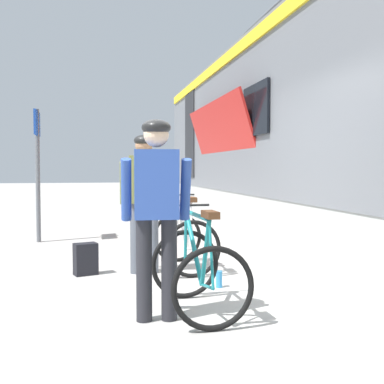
{
  "coord_description": "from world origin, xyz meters",
  "views": [
    {
      "loc": [
        -0.73,
        -5.03,
        1.34
      ],
      "look_at": [
        0.46,
        0.59,
        1.05
      ],
      "focal_mm": 44.11,
      "sensor_mm": 36.0,
      "label": 1
    }
  ],
  "objects_px": {
    "bicycle_far_teal": "(198,270)",
    "platform_sign_post": "(37,153)",
    "bicycle_near_white": "(184,239)",
    "water_bottle_by_the_backpack": "(83,266)",
    "cyclist_near_in_olive": "(144,191)",
    "train_car": "(360,127)",
    "backpack_on_platform": "(86,259)",
    "water_bottle_near_the_bikes": "(219,279)",
    "cyclist_far_in_blue": "(156,201)"
  },
  "relations": [
    {
      "from": "bicycle_far_teal",
      "to": "platform_sign_post",
      "type": "height_order",
      "value": "platform_sign_post"
    },
    {
      "from": "bicycle_far_teal",
      "to": "bicycle_near_white",
      "type": "bearing_deg",
      "value": 82.63
    },
    {
      "from": "platform_sign_post",
      "to": "bicycle_near_white",
      "type": "bearing_deg",
      "value": -52.7
    },
    {
      "from": "water_bottle_by_the_backpack",
      "to": "platform_sign_post",
      "type": "relative_size",
      "value": 0.08
    },
    {
      "from": "cyclist_near_in_olive",
      "to": "bicycle_far_teal",
      "type": "relative_size",
      "value": 1.61
    },
    {
      "from": "train_car",
      "to": "backpack_on_platform",
      "type": "xyz_separation_m",
      "value": [
        -4.12,
        -0.55,
        -1.77
      ]
    },
    {
      "from": "cyclist_near_in_olive",
      "to": "platform_sign_post",
      "type": "bearing_deg",
      "value": 118.71
    },
    {
      "from": "train_car",
      "to": "bicycle_near_white",
      "type": "distance_m",
      "value": 3.28
    },
    {
      "from": "train_car",
      "to": "cyclist_near_in_olive",
      "type": "relative_size",
      "value": 9.12
    },
    {
      "from": "cyclist_near_in_olive",
      "to": "water_bottle_near_the_bikes",
      "type": "relative_size",
      "value": 9.45
    },
    {
      "from": "train_car",
      "to": "platform_sign_post",
      "type": "height_order",
      "value": "train_car"
    },
    {
      "from": "bicycle_near_white",
      "to": "backpack_on_platform",
      "type": "distance_m",
      "value": 1.3
    },
    {
      "from": "cyclist_near_in_olive",
      "to": "backpack_on_platform",
      "type": "distance_m",
      "value": 1.13
    },
    {
      "from": "bicycle_near_white",
      "to": "bicycle_far_teal",
      "type": "relative_size",
      "value": 0.99
    },
    {
      "from": "water_bottle_by_the_backpack",
      "to": "water_bottle_near_the_bikes",
      "type": "bearing_deg",
      "value": -33.95
    },
    {
      "from": "water_bottle_near_the_bikes",
      "to": "backpack_on_platform",
      "type": "bearing_deg",
      "value": 147.05
    },
    {
      "from": "cyclist_far_in_blue",
      "to": "backpack_on_platform",
      "type": "distance_m",
      "value": 2.22
    },
    {
      "from": "bicycle_near_white",
      "to": "bicycle_far_teal",
      "type": "distance_m",
      "value": 1.91
    },
    {
      "from": "water_bottle_near_the_bikes",
      "to": "platform_sign_post",
      "type": "xyz_separation_m",
      "value": [
        -2.35,
        3.84,
        1.53
      ]
    },
    {
      "from": "water_bottle_near_the_bikes",
      "to": "water_bottle_by_the_backpack",
      "type": "height_order",
      "value": "water_bottle_by_the_backpack"
    },
    {
      "from": "backpack_on_platform",
      "to": "platform_sign_post",
      "type": "relative_size",
      "value": 0.17
    },
    {
      "from": "cyclist_far_in_blue",
      "to": "bicycle_near_white",
      "type": "bearing_deg",
      "value": 72.31
    },
    {
      "from": "backpack_on_platform",
      "to": "water_bottle_near_the_bikes",
      "type": "height_order",
      "value": "backpack_on_platform"
    },
    {
      "from": "bicycle_far_teal",
      "to": "water_bottle_by_the_backpack",
      "type": "height_order",
      "value": "bicycle_far_teal"
    },
    {
      "from": "train_car",
      "to": "water_bottle_by_the_backpack",
      "type": "bearing_deg",
      "value": -173.26
    },
    {
      "from": "bicycle_near_white",
      "to": "water_bottle_by_the_backpack",
      "type": "height_order",
      "value": "bicycle_near_white"
    },
    {
      "from": "bicycle_near_white",
      "to": "water_bottle_by_the_backpack",
      "type": "xyz_separation_m",
      "value": [
        -1.31,
        -0.01,
        -0.31
      ]
    },
    {
      "from": "cyclist_far_in_blue",
      "to": "platform_sign_post",
      "type": "xyz_separation_m",
      "value": [
        -1.51,
        4.84,
        0.57
      ]
    },
    {
      "from": "cyclist_near_in_olive",
      "to": "bicycle_near_white",
      "type": "distance_m",
      "value": 0.86
    },
    {
      "from": "platform_sign_post",
      "to": "water_bottle_near_the_bikes",
      "type": "bearing_deg",
      "value": -58.59
    },
    {
      "from": "backpack_on_platform",
      "to": "bicycle_near_white",
      "type": "bearing_deg",
      "value": -14.8
    },
    {
      "from": "cyclist_near_in_olive",
      "to": "platform_sign_post",
      "type": "distance_m",
      "value": 3.39
    },
    {
      "from": "bicycle_far_teal",
      "to": "cyclist_far_in_blue",
      "type": "bearing_deg",
      "value": -162.99
    },
    {
      "from": "bicycle_far_teal",
      "to": "water_bottle_near_the_bikes",
      "type": "height_order",
      "value": "bicycle_far_teal"
    },
    {
      "from": "water_bottle_near_the_bikes",
      "to": "platform_sign_post",
      "type": "distance_m",
      "value": 4.75
    },
    {
      "from": "bicycle_near_white",
      "to": "bicycle_far_teal",
      "type": "bearing_deg",
      "value": -97.37
    },
    {
      "from": "train_car",
      "to": "backpack_on_platform",
      "type": "height_order",
      "value": "train_car"
    },
    {
      "from": "bicycle_near_white",
      "to": "water_bottle_by_the_backpack",
      "type": "relative_size",
      "value": 5.61
    },
    {
      "from": "bicycle_far_teal",
      "to": "platform_sign_post",
      "type": "bearing_deg",
      "value": 112.0
    },
    {
      "from": "water_bottle_near_the_bikes",
      "to": "water_bottle_by_the_backpack",
      "type": "relative_size",
      "value": 0.97
    },
    {
      "from": "cyclist_far_in_blue",
      "to": "bicycle_far_teal",
      "type": "bearing_deg",
      "value": 17.01
    },
    {
      "from": "bicycle_far_teal",
      "to": "water_bottle_by_the_backpack",
      "type": "relative_size",
      "value": 5.68
    },
    {
      "from": "bicycle_far_teal",
      "to": "water_bottle_near_the_bikes",
      "type": "bearing_deg",
      "value": 63.14
    },
    {
      "from": "train_car",
      "to": "backpack_on_platform",
      "type": "distance_m",
      "value": 4.51
    },
    {
      "from": "backpack_on_platform",
      "to": "platform_sign_post",
      "type": "bearing_deg",
      "value": 89.12
    },
    {
      "from": "cyclist_near_in_olive",
      "to": "bicycle_far_teal",
      "type": "distance_m",
      "value": 1.92
    },
    {
      "from": "cyclist_near_in_olive",
      "to": "backpack_on_platform",
      "type": "height_order",
      "value": "cyclist_near_in_olive"
    },
    {
      "from": "cyclist_near_in_olive",
      "to": "platform_sign_post",
      "type": "height_order",
      "value": "platform_sign_post"
    },
    {
      "from": "train_car",
      "to": "bicycle_far_teal",
      "type": "relative_size",
      "value": 14.71
    },
    {
      "from": "cyclist_far_in_blue",
      "to": "platform_sign_post",
      "type": "relative_size",
      "value": 0.73
    }
  ]
}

